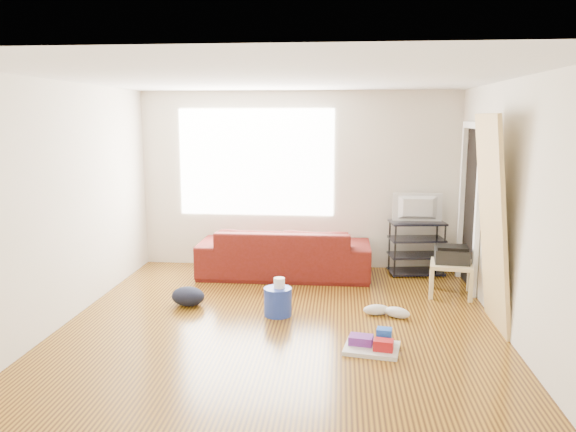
# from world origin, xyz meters

# --- Properties ---
(room) EXTENTS (4.51, 5.01, 2.51)m
(room) POSITION_xyz_m (0.07, 0.15, 1.25)
(room) COLOR #3E230F
(room) RESTS_ON ground
(sofa) EXTENTS (2.30, 0.90, 0.67)m
(sofa) POSITION_xyz_m (-0.14, 1.95, 0.00)
(sofa) COLOR #4A110A
(sofa) RESTS_ON ground
(tv_stand) EXTENTS (0.78, 0.51, 0.73)m
(tv_stand) POSITION_xyz_m (1.65, 2.22, 0.37)
(tv_stand) COLOR black
(tv_stand) RESTS_ON ground
(tv) EXTENTS (0.66, 0.09, 0.38)m
(tv) POSITION_xyz_m (1.65, 2.22, 0.92)
(tv) COLOR black
(tv) RESTS_ON tv_stand
(side_table) EXTENTS (0.57, 0.57, 0.40)m
(side_table) POSITION_xyz_m (1.95, 1.30, 0.34)
(side_table) COLOR beige
(side_table) RESTS_ON ground
(printer) EXTENTS (0.43, 0.34, 0.21)m
(printer) POSITION_xyz_m (1.95, 1.30, 0.50)
(printer) COLOR black
(printer) RESTS_ON side_table
(bucket) EXTENTS (0.39, 0.39, 0.31)m
(bucket) POSITION_xyz_m (-0.06, 0.40, 0.00)
(bucket) COLOR #1E36A7
(bucket) RESTS_ON ground
(toilet_paper) EXTENTS (0.12, 0.12, 0.11)m
(toilet_paper) POSITION_xyz_m (-0.05, 0.41, 0.21)
(toilet_paper) COLOR white
(toilet_paper) RESTS_ON bucket
(cleaning_tray) EXTENTS (0.55, 0.47, 0.18)m
(cleaning_tray) POSITION_xyz_m (0.93, -0.44, 0.05)
(cleaning_tray) COLOR silver
(cleaning_tray) RESTS_ON ground
(backpack) EXTENTS (0.46, 0.40, 0.22)m
(backpack) POSITION_xyz_m (-1.12, 0.62, 0.00)
(backpack) COLOR black
(backpack) RESTS_ON ground
(sneakers) EXTENTS (0.52, 0.27, 0.12)m
(sneakers) POSITION_xyz_m (1.12, 0.47, 0.06)
(sneakers) COLOR silver
(sneakers) RESTS_ON ground
(door_panel) EXTENTS (0.27, 0.87, 2.17)m
(door_panel) POSITION_xyz_m (2.13, 0.30, 0.00)
(door_panel) COLOR tan
(door_panel) RESTS_ON ground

